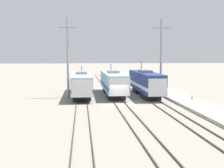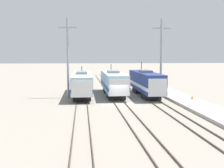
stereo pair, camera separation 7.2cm
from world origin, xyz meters
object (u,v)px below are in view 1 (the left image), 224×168
at_px(catenary_tower_left, 68,57).
at_px(catenary_tower_right, 161,57).
at_px(locomotive_center, 113,83).
at_px(locomotive_far_left, 82,83).
at_px(locomotive_far_right, 146,83).
at_px(traffic_cone, 192,97).

relative_size(catenary_tower_left, catenary_tower_right, 1.00).
bearing_deg(locomotive_center, catenary_tower_left, -163.31).
bearing_deg(catenary_tower_right, locomotive_far_left, 171.43).
bearing_deg(locomotive_far_left, catenary_tower_right, -8.57).
bearing_deg(locomotive_center, catenary_tower_right, -16.47).
xyz_separation_m(locomotive_far_right, catenary_tower_right, (2.17, -0.91, 4.12)).
distance_m(locomotive_far_right, traffic_cone, 8.51).
xyz_separation_m(locomotive_center, traffic_cone, (10.35, -7.77, -1.44)).
bearing_deg(locomotive_center, locomotive_far_left, -176.78).
relative_size(locomotive_far_left, catenary_tower_right, 1.48).
xyz_separation_m(catenary_tower_right, traffic_cone, (3.09, -5.62, -5.61)).
height_order(locomotive_far_right, catenary_tower_left, catenary_tower_left).
bearing_deg(catenary_tower_left, locomotive_far_left, 41.99).
height_order(locomotive_center, catenary_tower_left, catenary_tower_left).
distance_m(catenary_tower_left, catenary_tower_right, 14.42).
xyz_separation_m(locomotive_far_left, traffic_cone, (15.44, -7.48, -1.38)).
xyz_separation_m(locomotive_far_right, traffic_cone, (5.26, -6.53, -1.49)).
height_order(locomotive_far_left, traffic_cone, locomotive_far_left).
distance_m(catenary_tower_right, traffic_cone, 8.52).
relative_size(catenary_tower_right, traffic_cone, 21.35).
relative_size(locomotive_center, catenary_tower_left, 1.40).
relative_size(locomotive_far_right, catenary_tower_right, 1.35).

